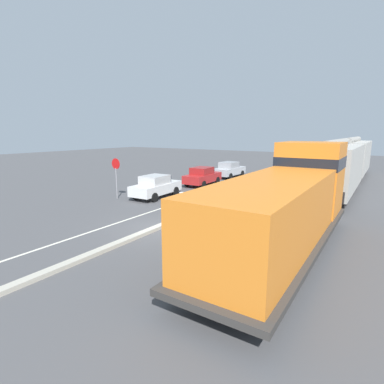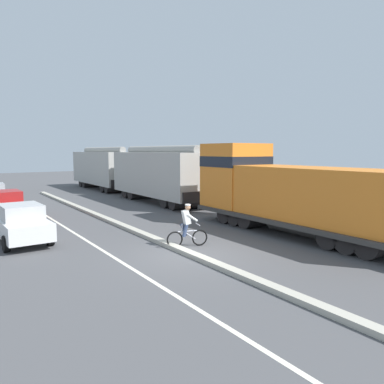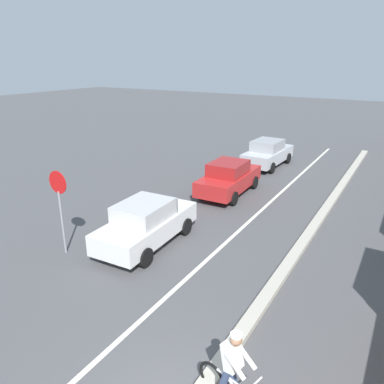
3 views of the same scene
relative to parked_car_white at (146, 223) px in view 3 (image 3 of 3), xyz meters
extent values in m
cube|color=#B2AD9E|center=(4.75, 0.56, -0.74)|extent=(0.36, 36.00, 0.16)
cube|color=silver|center=(2.35, 0.56, -0.81)|extent=(0.14, 36.00, 0.01)
cube|color=silver|center=(0.00, 0.03, -0.15)|extent=(1.88, 4.27, 0.70)
cube|color=beige|center=(0.01, -0.12, 0.50)|extent=(1.58, 1.96, 0.60)
cube|color=#1E232D|center=(-0.04, 0.87, 0.45)|extent=(1.43, 0.18, 0.51)
cylinder|color=black|center=(-0.86, 1.29, -0.50)|extent=(0.25, 0.65, 0.64)
cylinder|color=black|center=(0.75, 1.36, -0.50)|extent=(0.25, 0.65, 0.64)
cylinder|color=black|center=(-0.75, -1.31, -0.50)|extent=(0.25, 0.65, 0.64)
cylinder|color=black|center=(0.86, -1.24, -0.50)|extent=(0.25, 0.65, 0.64)
cube|color=red|center=(0.21, 6.22, -0.15)|extent=(1.80, 4.24, 0.70)
cube|color=maroon|center=(0.21, 6.07, 0.50)|extent=(1.55, 1.94, 0.60)
cube|color=#1E232D|center=(0.19, 7.07, 0.45)|extent=(1.43, 0.16, 0.51)
cylinder|color=black|center=(-0.63, 7.50, -0.50)|extent=(0.24, 0.65, 0.64)
cylinder|color=black|center=(0.98, 7.54, -0.50)|extent=(0.24, 0.65, 0.64)
cylinder|color=black|center=(-0.57, 4.90, -0.50)|extent=(0.24, 0.65, 0.64)
cylinder|color=black|center=(1.05, 4.94, -0.50)|extent=(0.24, 0.65, 0.64)
cube|color=#B7BABF|center=(0.10, 11.85, -0.15)|extent=(1.89, 4.27, 0.70)
cube|color=#9C9EA2|center=(0.09, 11.70, 0.50)|extent=(1.59, 1.97, 0.60)
cube|color=#1E232D|center=(0.14, 12.70, 0.45)|extent=(1.43, 0.19, 0.51)
cylinder|color=black|center=(-0.64, 13.19, -0.50)|extent=(0.25, 0.65, 0.64)
cylinder|color=black|center=(0.97, 13.12, -0.50)|extent=(0.25, 0.65, 0.64)
cylinder|color=black|center=(-0.77, 10.59, -0.50)|extent=(0.25, 0.65, 0.64)
cylinder|color=black|center=(0.85, 10.51, -0.50)|extent=(0.25, 0.65, 0.64)
torus|color=black|center=(4.88, -4.31, -0.49)|extent=(0.65, 0.23, 0.66)
cylinder|color=silver|center=(5.38, -4.44, -0.19)|extent=(0.77, 0.25, 0.05)
cylinder|color=silver|center=(5.17, -4.39, -0.04)|extent=(0.04, 0.04, 0.30)
cylinder|color=#38476B|center=(5.29, -4.32, -0.14)|extent=(0.33, 0.21, 0.52)
cylinder|color=#38476B|center=(5.24, -4.51, -0.14)|extent=(0.29, 0.20, 0.52)
cube|color=white|center=(5.34, -4.43, 0.38)|extent=(0.40, 0.41, 0.57)
sphere|color=#9E7051|center=(5.40, -4.45, 0.77)|extent=(0.22, 0.22, 0.22)
cylinder|color=white|center=(5.40, -4.45, 0.87)|extent=(0.22, 0.22, 0.05)
cylinder|color=white|center=(5.57, -4.33, 0.38)|extent=(0.47, 0.20, 0.36)
cylinder|color=white|center=(5.49, -4.64, 0.38)|extent=(0.47, 0.20, 0.36)
cylinder|color=gray|center=(-2.01, -1.90, 0.28)|extent=(0.07, 0.07, 2.20)
cylinder|color=red|center=(-2.01, -1.88, 1.68)|extent=(0.76, 0.03, 0.76)
cylinder|color=white|center=(-2.01, -1.87, 1.68)|extent=(0.48, 0.01, 0.48)
camera|label=1|loc=(13.85, -16.45, 3.86)|focal=28.00mm
camera|label=2|loc=(-2.57, -16.70, 3.00)|focal=35.00mm
camera|label=3|loc=(7.44, -9.37, 5.43)|focal=35.00mm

